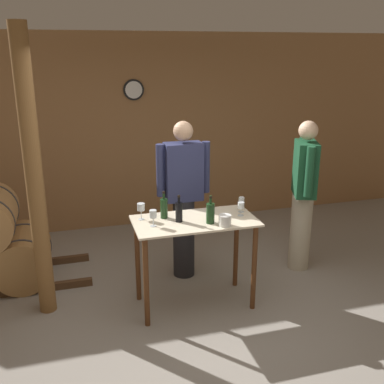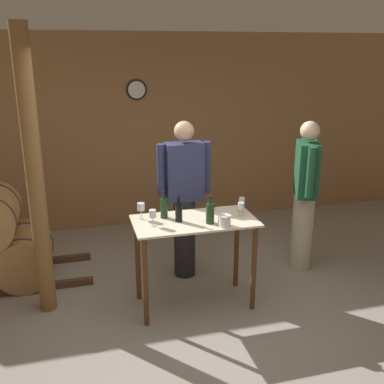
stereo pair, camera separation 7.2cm
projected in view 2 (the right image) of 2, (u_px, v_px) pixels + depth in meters
The scene contains 14 objects.
ground_plane at pixel (204, 333), 4.09m from camera, with size 14.00×14.00×0.00m, color gray.
back_wall at pixel (147, 132), 6.33m from camera, with size 8.40×0.08×2.70m.
tasting_table at pixel (195, 238), 4.35m from camera, with size 1.18×0.60×0.91m.
wooden_post at pixel (35, 178), 4.08m from camera, with size 0.16×0.16×2.70m.
wine_bottle_far_left at pixel (164, 208), 4.32m from camera, with size 0.07×0.07×0.27m.
wine_bottle_left at pixel (179, 211), 4.23m from camera, with size 0.07×0.07×0.26m.
wine_bottle_center at pixel (210, 213), 4.18m from camera, with size 0.08×0.08×0.27m.
wine_glass_near_left at pixel (141, 207), 4.28m from camera, with size 0.07×0.07×0.16m.
wine_glass_near_center at pixel (153, 214), 4.11m from camera, with size 0.07×0.07×0.16m.
wine_glass_near_right at pixel (241, 206), 4.37m from camera, with size 0.06×0.06×0.14m.
wine_glass_far_side at pixel (242, 202), 4.46m from camera, with size 0.06×0.06×0.15m.
ice_bucket at pixel (225, 221), 4.13m from camera, with size 0.12×0.12×0.11m.
person_host at pixel (305, 194), 5.03m from camera, with size 0.34×0.56×1.74m.
person_visitor_with_scarf at pixel (184, 197), 4.89m from camera, with size 0.59×0.24×1.76m.
Camera 2 is at (-1.01, -3.36, 2.47)m, focal length 42.00 mm.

